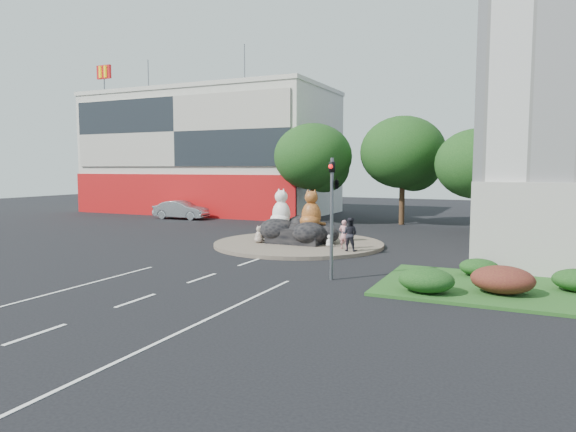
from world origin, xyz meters
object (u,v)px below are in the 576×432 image
pedestrian_pink (344,234)px  litter_bin (421,282)px  cat_white (281,207)px  cat_tabby (311,208)px  parked_car (181,210)px  kitten_calico (259,234)px  pedestrian_dark (350,234)px  kitten_white (329,240)px

pedestrian_pink → litter_bin: pedestrian_pink is taller
cat_white → pedestrian_pink: 4.76m
cat_tabby → parked_car: (-16.75, 9.91, -1.41)m
litter_bin → kitten_calico: bearing=144.1°
pedestrian_dark → cat_white: bearing=-20.4°
litter_bin → kitten_white: bearing=128.9°
kitten_calico → litter_bin: (10.87, -7.87, -0.26)m
cat_tabby → parked_car: cat_tabby is taller
cat_white → parked_car: 17.90m
cat_white → kitten_calico: cat_white is taller
cat_tabby → kitten_calico: 3.42m
kitten_white → parked_car: 21.27m
pedestrian_pink → cat_tabby: bearing=-27.1°
kitten_calico → pedestrian_dark: size_ratio=0.57×
kitten_calico → parked_car: bearing=143.2°
litter_bin → pedestrian_pink: bearing=125.7°
cat_tabby → pedestrian_dark: size_ratio=1.27×
kitten_calico → kitten_white: bearing=5.1°
parked_car → pedestrian_pink: bearing=-125.7°
cat_tabby → litter_bin: cat_tabby is taller
cat_white → cat_tabby: bearing=26.3°
parked_car → litter_bin: bearing=-132.9°
cat_tabby → pedestrian_dark: 3.75m
cat_white → cat_tabby: 1.94m
pedestrian_dark → cat_tabby: bearing=-32.2°
kitten_white → litter_bin: kitten_white is taller
pedestrian_pink → kitten_calico: bearing=-0.1°
kitten_white → cat_white: bearing=124.2°
kitten_calico → pedestrian_dark: (5.81, -0.72, 0.38)m
kitten_white → pedestrian_pink: pedestrian_pink is taller
kitten_white → litter_bin: (6.55, -8.12, -0.10)m
cat_white → pedestrian_dark: 5.42m
kitten_white → pedestrian_pink: 1.11m
cat_tabby → parked_car: bearing=153.3°
pedestrian_pink → pedestrian_dark: bearing=130.5°
kitten_calico → pedestrian_dark: 5.87m
pedestrian_pink → parked_car: bearing=-29.5°
cat_white → litter_bin: cat_white is taller
cat_white → pedestrian_pink: (4.41, -1.27, -1.25)m
pedestrian_dark → parked_car: size_ratio=0.36×
cat_white → pedestrian_dark: bearing=4.0°
kitten_calico → pedestrian_pink: bearing=0.9°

